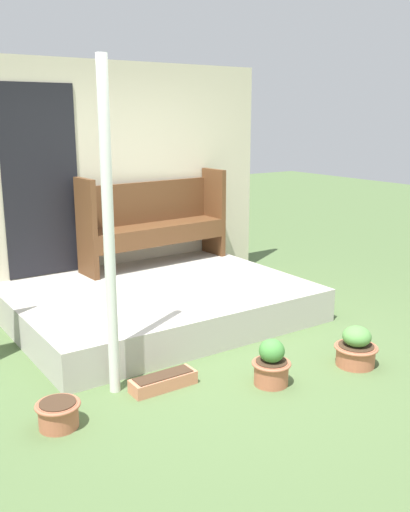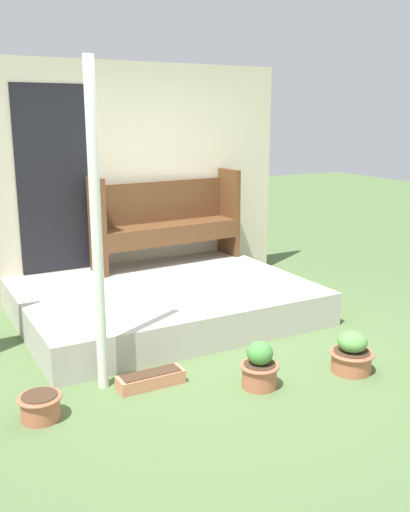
# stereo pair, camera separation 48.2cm
# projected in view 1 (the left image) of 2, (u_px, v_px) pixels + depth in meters

# --- Properties ---
(ground_plane) EXTENTS (24.00, 24.00, 0.00)m
(ground_plane) POSITION_uv_depth(u_px,v_px,m) (208.00, 356.00, 4.92)
(ground_plane) COLOR #516B3D
(porch_slab) EXTENTS (2.83, 2.14, 0.33)m
(porch_slab) POSITION_uv_depth(u_px,v_px,m) (159.00, 302.00, 5.80)
(porch_slab) COLOR #B7B2A5
(porch_slab) RESTS_ON ground_plane
(house_wall) EXTENTS (4.03, 0.08, 2.60)m
(house_wall) POSITION_uv_depth(u_px,v_px,m) (105.00, 181.00, 6.39)
(house_wall) COLOR beige
(house_wall) RESTS_ON ground_plane
(support_post) EXTENTS (0.08, 0.08, 2.42)m
(support_post) POSITION_uv_depth(u_px,v_px,m) (109.00, 234.00, 4.01)
(support_post) COLOR white
(support_post) RESTS_ON ground_plane
(bench) EXTENTS (1.79, 0.50, 1.05)m
(bench) POSITION_uv_depth(u_px,v_px,m) (153.00, 218.00, 6.54)
(bench) COLOR brown
(bench) RESTS_ON porch_slab
(flower_pot_left) EXTENTS (0.30, 0.30, 0.18)m
(flower_pot_left) POSITION_uv_depth(u_px,v_px,m) (58.00, 413.00, 3.78)
(flower_pot_left) COLOR #B76647
(flower_pot_left) RESTS_ON ground_plane
(flower_pot_middle) EXTENTS (0.30, 0.30, 0.37)m
(flower_pot_middle) POSITION_uv_depth(u_px,v_px,m) (271.00, 365.00, 4.37)
(flower_pot_middle) COLOR #B76647
(flower_pot_middle) RESTS_ON ground_plane
(flower_pot_right) EXTENTS (0.36, 0.36, 0.34)m
(flower_pot_right) POSITION_uv_depth(u_px,v_px,m) (356.00, 348.00, 4.71)
(flower_pot_right) COLOR #B76647
(flower_pot_right) RESTS_ON ground_plane
(planter_box_rect) EXTENTS (0.52, 0.17, 0.11)m
(planter_box_rect) POSITION_uv_depth(u_px,v_px,m) (163.00, 381.00, 4.33)
(planter_box_rect) COLOR tan
(planter_box_rect) RESTS_ON ground_plane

